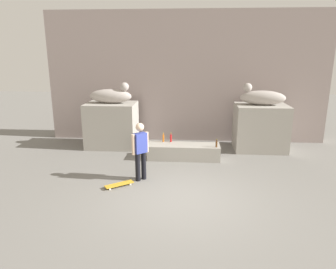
# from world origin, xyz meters

# --- Properties ---
(ground_plane) EXTENTS (40.00, 40.00, 0.00)m
(ground_plane) POSITION_xyz_m (0.00, 0.00, 0.00)
(ground_plane) COLOR slate
(facade_wall) EXTENTS (11.04, 0.60, 5.09)m
(facade_wall) POSITION_xyz_m (0.00, 5.52, 2.55)
(facade_wall) COLOR gray
(facade_wall) RESTS_ON ground_plane
(pedestal_left) EXTENTS (1.85, 1.36, 1.68)m
(pedestal_left) POSITION_xyz_m (-2.78, 4.21, 0.84)
(pedestal_left) COLOR #A39E93
(pedestal_left) RESTS_ON ground_plane
(pedestal_right) EXTENTS (1.85, 1.36, 1.68)m
(pedestal_right) POSITION_xyz_m (2.78, 4.21, 0.84)
(pedestal_right) COLOR #A39E93
(pedestal_right) RESTS_ON ground_plane
(statue_reclining_left) EXTENTS (1.63, 0.65, 0.78)m
(statue_reclining_left) POSITION_xyz_m (-2.75, 4.21, 1.96)
(statue_reclining_left) COLOR #B2A8A1
(statue_reclining_left) RESTS_ON pedestal_left
(statue_reclining_right) EXTENTS (1.65, 0.74, 0.78)m
(statue_reclining_right) POSITION_xyz_m (2.75, 4.22, 1.96)
(statue_reclining_right) COLOR #B2A8A1
(statue_reclining_right) RESTS_ON pedestal_right
(ledge_block) EXTENTS (2.43, 0.76, 0.50)m
(ledge_block) POSITION_xyz_m (0.00, 2.97, 0.25)
(ledge_block) COLOR #A39E93
(ledge_block) RESTS_ON ground_plane
(skater) EXTENTS (0.42, 0.39, 1.67)m
(skater) POSITION_xyz_m (-1.18, 1.05, 0.92)
(skater) COLOR black
(skater) RESTS_ON ground_plane
(skateboard) EXTENTS (0.77, 0.63, 0.08)m
(skateboard) POSITION_xyz_m (-1.69, 0.54, 0.06)
(skateboard) COLOR gold
(skateboard) RESTS_ON ground_plane
(bottle_orange) EXTENTS (0.06, 0.06, 0.32)m
(bottle_orange) POSITION_xyz_m (-0.72, 3.25, 0.63)
(bottle_orange) COLOR orange
(bottle_orange) RESTS_ON ledge_block
(bottle_brown) EXTENTS (0.06, 0.06, 0.28)m
(bottle_brown) POSITION_xyz_m (1.08, 2.74, 0.61)
(bottle_brown) COLOR #593314
(bottle_brown) RESTS_ON ledge_block
(bottle_red) EXTENTS (0.07, 0.07, 0.32)m
(bottle_red) POSITION_xyz_m (-0.46, 3.25, 0.63)
(bottle_red) COLOR red
(bottle_red) RESTS_ON ledge_block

